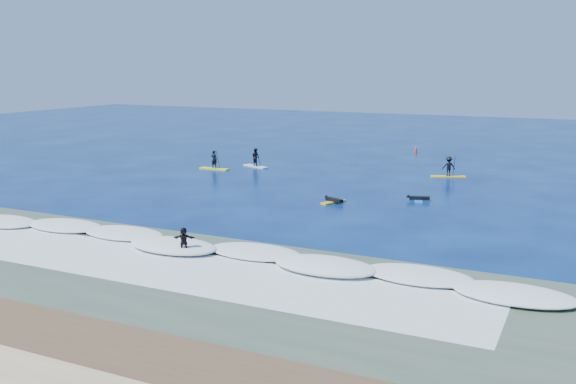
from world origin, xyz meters
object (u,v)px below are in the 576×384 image
at_px(sup_paddler_right, 449,168).
at_px(marker_buoy, 416,150).
at_px(wave_surfer, 184,241).
at_px(prone_paddler_near, 333,201).
at_px(sup_paddler_left, 214,163).
at_px(sup_paddler_center, 256,159).
at_px(prone_paddler_far, 418,199).

height_order(sup_paddler_right, marker_buoy, sup_paddler_right).
xyz_separation_m(sup_paddler_right, marker_buoy, (-6.08, 13.09, -0.47)).
bearing_deg(wave_surfer, prone_paddler_near, 58.52).
bearing_deg(marker_buoy, sup_paddler_left, -126.16).
bearing_deg(marker_buoy, sup_paddler_center, -124.71).
relative_size(prone_paddler_near, prone_paddler_far, 0.99).
bearing_deg(sup_paddler_right, prone_paddler_near, -133.11).
height_order(sup_paddler_left, prone_paddler_far, sup_paddler_left).
bearing_deg(prone_paddler_near, sup_paddler_right, 2.35).
distance_m(sup_paddler_center, marker_buoy, 18.48).
relative_size(sup_paddler_right, marker_buoy, 4.24).
bearing_deg(marker_buoy, prone_paddler_near, -87.18).
height_order(sup_paddler_left, sup_paddler_right, sup_paddler_right).
height_order(prone_paddler_near, prone_paddler_far, prone_paddler_far).
height_order(sup_paddler_right, prone_paddler_far, sup_paddler_right).
bearing_deg(sup_paddler_center, prone_paddler_far, -4.06).
distance_m(wave_surfer, marker_buoy, 40.43).
distance_m(sup_paddler_left, wave_surfer, 25.67).
relative_size(sup_paddler_left, sup_paddler_center, 0.98).
distance_m(prone_paddler_near, marker_buoy, 26.23).
distance_m(sup_paddler_center, prone_paddler_far, 18.57).
relative_size(sup_paddler_left, marker_buoy, 4.09).
bearing_deg(wave_surfer, sup_paddler_center, 87.77).
distance_m(sup_paddler_left, prone_paddler_far, 20.04).
xyz_separation_m(prone_paddler_far, marker_buoy, (-6.21, 23.23, 0.15)).
bearing_deg(sup_paddler_right, wave_surfer, -127.00).
bearing_deg(prone_paddler_near, marker_buoy, 25.24).
height_order(sup_paddler_left, wave_surfer, sup_paddler_left).
height_order(wave_surfer, marker_buoy, wave_surfer).
bearing_deg(sup_paddler_right, sup_paddler_left, 171.17).
height_order(sup_paddler_left, sup_paddler_center, sup_paddler_center).
distance_m(sup_paddler_left, sup_paddler_center, 3.80).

